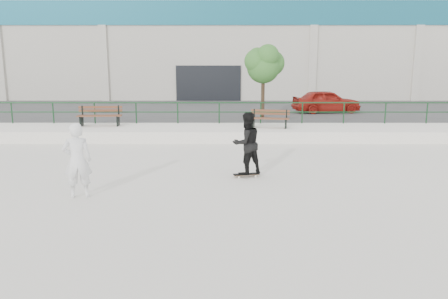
{
  "coord_description": "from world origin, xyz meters",
  "views": [
    {
      "loc": [
        1.27,
        -10.13,
        3.34
      ],
      "look_at": [
        1.25,
        2.0,
        0.95
      ],
      "focal_mm": 35.0,
      "sensor_mm": 36.0,
      "label": 1
    }
  ],
  "objects_px": {
    "bench_right": "(270,119)",
    "seated_skater": "(77,160)",
    "bench_left": "(100,116)",
    "standing_skater": "(247,143)",
    "red_car": "(326,101)",
    "skateboard": "(246,174)",
    "tree": "(264,63)"
  },
  "relations": [
    {
      "from": "bench_left",
      "to": "tree",
      "type": "xyz_separation_m",
      "value": [
        7.83,
        3.0,
        2.4
      ]
    },
    {
      "from": "bench_right",
      "to": "bench_left",
      "type": "bearing_deg",
      "value": -172.09
    },
    {
      "from": "bench_left",
      "to": "bench_right",
      "type": "xyz_separation_m",
      "value": [
        7.82,
        -0.55,
        -0.05
      ]
    },
    {
      "from": "tree",
      "to": "red_car",
      "type": "relative_size",
      "value": 0.97
    },
    {
      "from": "red_car",
      "to": "skateboard",
      "type": "xyz_separation_m",
      "value": [
        -5.33,
        -13.04,
        -1.1
      ]
    },
    {
      "from": "seated_skater",
      "to": "bench_left",
      "type": "bearing_deg",
      "value": -92.14
    },
    {
      "from": "bench_right",
      "to": "standing_skater",
      "type": "xyz_separation_m",
      "value": [
        -1.38,
        -6.87,
        0.12
      ]
    },
    {
      "from": "bench_right",
      "to": "seated_skater",
      "type": "bearing_deg",
      "value": -110.85
    },
    {
      "from": "red_car",
      "to": "skateboard",
      "type": "relative_size",
      "value": 4.88
    },
    {
      "from": "bench_left",
      "to": "bench_right",
      "type": "distance_m",
      "value": 7.84
    },
    {
      "from": "bench_right",
      "to": "seated_skater",
      "type": "relative_size",
      "value": 0.95
    },
    {
      "from": "seated_skater",
      "to": "red_car",
      "type": "bearing_deg",
      "value": -137.31
    },
    {
      "from": "bench_left",
      "to": "standing_skater",
      "type": "xyz_separation_m",
      "value": [
        6.44,
        -7.42,
        0.06
      ]
    },
    {
      "from": "skateboard",
      "to": "red_car",
      "type": "bearing_deg",
      "value": 53.85
    },
    {
      "from": "skateboard",
      "to": "standing_skater",
      "type": "xyz_separation_m",
      "value": [
        0.0,
        0.0,
        0.95
      ]
    },
    {
      "from": "red_car",
      "to": "seated_skater",
      "type": "xyz_separation_m",
      "value": [
        -9.67,
        -15.08,
        -0.21
      ]
    },
    {
      "from": "bench_left",
      "to": "skateboard",
      "type": "relative_size",
      "value": 2.53
    },
    {
      "from": "red_car",
      "to": "standing_skater",
      "type": "distance_m",
      "value": 14.09
    },
    {
      "from": "seated_skater",
      "to": "skateboard",
      "type": "bearing_deg",
      "value": -169.55
    },
    {
      "from": "skateboard",
      "to": "standing_skater",
      "type": "bearing_deg",
      "value": 31.06
    },
    {
      "from": "standing_skater",
      "to": "seated_skater",
      "type": "relative_size",
      "value": 0.97
    },
    {
      "from": "bench_right",
      "to": "red_car",
      "type": "height_order",
      "value": "red_car"
    },
    {
      "from": "standing_skater",
      "to": "seated_skater",
      "type": "distance_m",
      "value": 4.8
    },
    {
      "from": "bench_left",
      "to": "standing_skater",
      "type": "bearing_deg",
      "value": -53.42
    },
    {
      "from": "bench_right",
      "to": "red_car",
      "type": "xyz_separation_m",
      "value": [
        3.94,
        6.17,
        0.27
      ]
    },
    {
      "from": "bench_left",
      "to": "red_car",
      "type": "relative_size",
      "value": 0.52
    },
    {
      "from": "bench_left",
      "to": "skateboard",
      "type": "bearing_deg",
      "value": -53.42
    },
    {
      "from": "bench_left",
      "to": "tree",
      "type": "height_order",
      "value": "tree"
    },
    {
      "from": "skateboard",
      "to": "standing_skater",
      "type": "distance_m",
      "value": 0.95
    },
    {
      "from": "tree",
      "to": "skateboard",
      "type": "bearing_deg",
      "value": -97.58
    },
    {
      "from": "standing_skater",
      "to": "bench_right",
      "type": "bearing_deg",
      "value": -128.69
    },
    {
      "from": "bench_left",
      "to": "red_car",
      "type": "xyz_separation_m",
      "value": [
        11.77,
        5.63,
        0.21
      ]
    }
  ]
}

